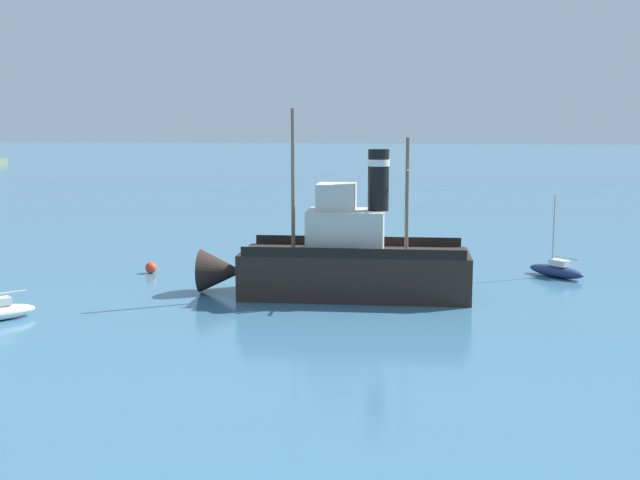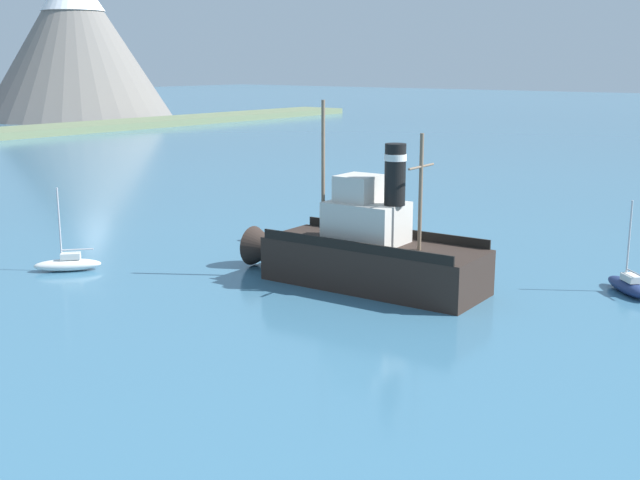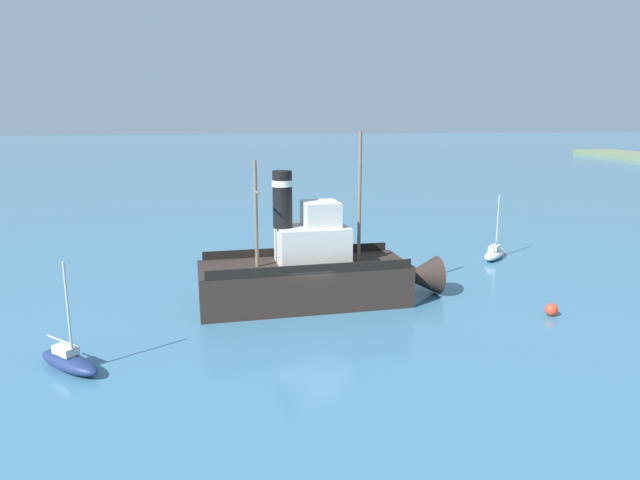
{
  "view_description": "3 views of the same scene",
  "coord_description": "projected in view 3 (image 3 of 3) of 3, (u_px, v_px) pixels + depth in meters",
  "views": [
    {
      "loc": [
        -42.81,
        -5.56,
        9.21
      ],
      "look_at": [
        -1.74,
        1.61,
        3.04
      ],
      "focal_mm": 45.0,
      "sensor_mm": 36.0,
      "label": 1
    },
    {
      "loc": [
        -35.73,
        -23.9,
        11.83
      ],
      "look_at": [
        -1.23,
        3.5,
        2.08
      ],
      "focal_mm": 45.0,
      "sensor_mm": 36.0,
      "label": 2
    },
    {
      "loc": [
        30.39,
        -4.3,
        10.82
      ],
      "look_at": [
        -3.25,
        1.09,
        3.32
      ],
      "focal_mm": 32.0,
      "sensor_mm": 36.0,
      "label": 3
    }
  ],
  "objects": [
    {
      "name": "ground_plane",
      "position": [
        310.0,
        310.0,
        32.29
      ],
      "size": [
        600.0,
        600.0,
        0.0
      ],
      "primitive_type": "plane",
      "color": "teal"
    },
    {
      "name": "old_tugboat",
      "position": [
        314.0,
        273.0,
        33.18
      ],
      "size": [
        5.21,
        14.6,
        9.9
      ],
      "color": "#2D231E",
      "rests_on": "ground"
    },
    {
      "name": "sailboat_navy",
      "position": [
        69.0,
        361.0,
        24.62
      ],
      "size": [
        3.42,
        3.51,
        4.9
      ],
      "color": "navy",
      "rests_on": "ground"
    },
    {
      "name": "sailboat_white",
      "position": [
        495.0,
        253.0,
        43.77
      ],
      "size": [
        3.59,
        3.33,
        4.9
      ],
      "color": "white",
      "rests_on": "ground"
    },
    {
      "name": "mooring_buoy",
      "position": [
        551.0,
        310.0,
        31.31
      ],
      "size": [
        0.69,
        0.69,
        0.69
      ],
      "primitive_type": "sphere",
      "color": "red",
      "rests_on": "ground"
    }
  ]
}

